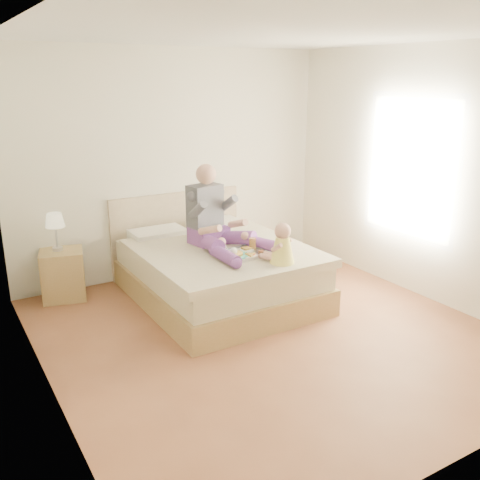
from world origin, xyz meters
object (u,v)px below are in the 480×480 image
bed (215,269)px  baby (281,247)px  adult (216,222)px  nightstand (63,275)px  tray (241,252)px

bed → baby: 1.03m
bed → adult: size_ratio=1.93×
nightstand → adult: (1.45, -0.86, 0.60)m
adult → baby: adult is taller
bed → baby: size_ratio=5.42×
adult → tray: adult is taller
bed → adult: 0.56m
tray → bed: bearing=87.0°
nightstand → tray: size_ratio=1.03×
nightstand → tray: tray is taller
bed → nightstand: bearing=151.5°
adult → baby: (0.28, -0.82, -0.10)m
bed → nightstand: 1.67m
bed → adult: bearing=-99.0°
bed → tray: bearing=-84.8°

